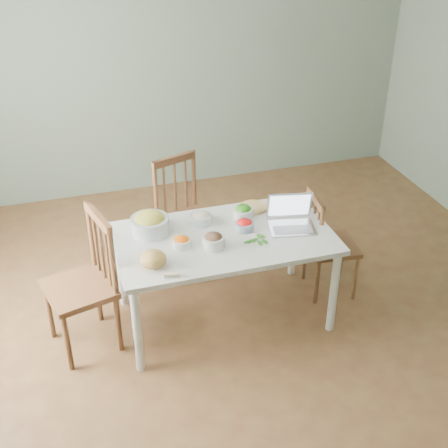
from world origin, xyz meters
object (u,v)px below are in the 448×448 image
object	(u,v)px
chair_right	(332,243)
bowl_squash	(150,223)
chair_left	(79,286)
dining_table	(224,277)
bread_boule	(153,259)
laptop	(293,215)
chair_far	(188,218)

from	to	relation	value
chair_right	bowl_squash	xyz separation A→B (m)	(-1.41, 0.11, 0.37)
chair_right	chair_left	bearing A→B (deg)	99.58
bowl_squash	dining_table	bearing A→B (deg)	-22.30
dining_table	chair_right	distance (m)	0.93
bread_boule	laptop	xyz separation A→B (m)	(1.06, 0.17, 0.06)
bread_boule	bowl_squash	distance (m)	0.43
chair_far	chair_left	xyz separation A→B (m)	(-0.95, -0.71, 0.02)
chair_left	bowl_squash	world-z (taller)	chair_left
dining_table	bread_boule	distance (m)	0.73
dining_table	bread_boule	bearing A→B (deg)	-157.98
laptop	chair_far	bearing A→B (deg)	139.97
chair_left	laptop	bearing A→B (deg)	73.50
laptop	dining_table	bearing A→B (deg)	-173.96
dining_table	bowl_squash	world-z (taller)	bowl_squash
dining_table	chair_right	bearing A→B (deg)	5.57
chair_left	bread_boule	world-z (taller)	chair_left
chair_left	bread_boule	xyz separation A→B (m)	(0.49, -0.22, 0.27)
chair_far	laptop	xyz separation A→B (m)	(0.60, -0.76, 0.35)
dining_table	chair_far	size ratio (longest dim) A/B	1.57
dining_table	chair_left	bearing A→B (deg)	-179.79
chair_left	chair_right	bearing A→B (deg)	77.92
chair_right	bowl_squash	bearing A→B (deg)	92.32
chair_left	bowl_squash	distance (m)	0.66
chair_left	chair_right	xyz separation A→B (m)	(1.97, 0.09, -0.08)
chair_far	chair_right	xyz separation A→B (m)	(1.02, -0.62, -0.05)
bowl_squash	laptop	distance (m)	1.03
bowl_squash	laptop	xyz separation A→B (m)	(1.00, -0.25, 0.03)
dining_table	chair_right	xyz separation A→B (m)	(0.92, 0.09, 0.08)
chair_far	bread_boule	world-z (taller)	chair_far
bowl_squash	laptop	world-z (taller)	laptop
dining_table	bread_boule	xyz separation A→B (m)	(-0.55, -0.22, 0.42)
chair_left	laptop	size ratio (longest dim) A/B	3.13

